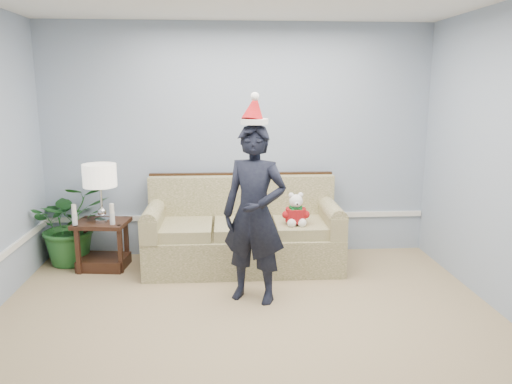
{
  "coord_description": "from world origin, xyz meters",
  "views": [
    {
      "loc": [
        -0.21,
        -3.31,
        1.97
      ],
      "look_at": [
        0.14,
        1.55,
        0.95
      ],
      "focal_mm": 35.0,
      "sensor_mm": 36.0,
      "label": 1
    }
  ],
  "objects_px": {
    "houseplant": "(71,224)",
    "sofa": "(243,234)",
    "table_lamp": "(100,178)",
    "side_table": "(103,250)",
    "teddy_bear": "(296,213)",
    "man": "(254,214)"
  },
  "relations": [
    {
      "from": "side_table",
      "to": "teddy_bear",
      "type": "bearing_deg",
      "value": -6.79
    },
    {
      "from": "houseplant",
      "to": "table_lamp",
      "type": "bearing_deg",
      "value": -26.82
    },
    {
      "from": "side_table",
      "to": "teddy_bear",
      "type": "relative_size",
      "value": 1.69
    },
    {
      "from": "houseplant",
      "to": "man",
      "type": "bearing_deg",
      "value": -29.72
    },
    {
      "from": "table_lamp",
      "to": "houseplant",
      "type": "distance_m",
      "value": 0.72
    },
    {
      "from": "man",
      "to": "teddy_bear",
      "type": "xyz_separation_m",
      "value": [
        0.49,
        0.71,
        -0.18
      ]
    },
    {
      "from": "sofa",
      "to": "houseplant",
      "type": "xyz_separation_m",
      "value": [
        -1.94,
        0.2,
        0.11
      ]
    },
    {
      "from": "sofa",
      "to": "table_lamp",
      "type": "bearing_deg",
      "value": -179.13
    },
    {
      "from": "table_lamp",
      "to": "sofa",
      "type": "bearing_deg",
      "value": 0.28
    },
    {
      "from": "table_lamp",
      "to": "teddy_bear",
      "type": "bearing_deg",
      "value": -6.34
    },
    {
      "from": "table_lamp",
      "to": "teddy_bear",
      "type": "relative_size",
      "value": 1.77
    },
    {
      "from": "side_table",
      "to": "table_lamp",
      "type": "xyz_separation_m",
      "value": [
        0.02,
        -0.02,
        0.81
      ]
    },
    {
      "from": "table_lamp",
      "to": "side_table",
      "type": "bearing_deg",
      "value": 132.6
    },
    {
      "from": "houseplant",
      "to": "sofa",
      "type": "bearing_deg",
      "value": -5.77
    },
    {
      "from": "sofa",
      "to": "man",
      "type": "relative_size",
      "value": 1.29
    },
    {
      "from": "sofa",
      "to": "table_lamp",
      "type": "relative_size",
      "value": 3.37
    },
    {
      "from": "man",
      "to": "teddy_bear",
      "type": "bearing_deg",
      "value": 79.17
    },
    {
      "from": "houseplant",
      "to": "teddy_bear",
      "type": "bearing_deg",
      "value": -9.91
    },
    {
      "from": "side_table",
      "to": "houseplant",
      "type": "distance_m",
      "value": 0.5
    },
    {
      "from": "sofa",
      "to": "man",
      "type": "xyz_separation_m",
      "value": [
        0.06,
        -0.95,
        0.48
      ]
    },
    {
      "from": "man",
      "to": "teddy_bear",
      "type": "relative_size",
      "value": 4.64
    },
    {
      "from": "teddy_bear",
      "to": "side_table",
      "type": "bearing_deg",
      "value": 172.51
    }
  ]
}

